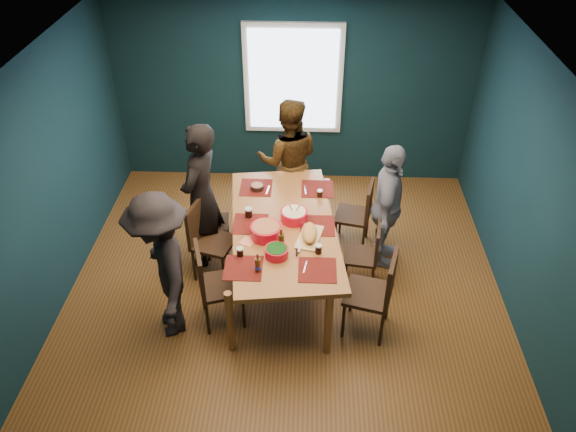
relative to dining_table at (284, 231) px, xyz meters
name	(u,v)px	position (x,y,z in m)	size (l,w,h in m)	color
room	(286,177)	(0.02, 0.15, 0.60)	(5.01, 5.01, 2.71)	brown
dining_table	(284,231)	(0.00, 0.00, 0.00)	(1.38, 2.36, 0.85)	#99662E
chair_left_far	(206,217)	(-0.98, 0.60, -0.29)	(0.40, 0.40, 0.82)	black
chair_left_mid	(206,235)	(-0.91, 0.14, -0.20)	(0.55, 0.55, 0.98)	black
chair_left_near	(212,280)	(-0.72, -0.63, -0.19)	(0.56, 0.56, 0.99)	black
chair_right_far	(360,210)	(0.91, 0.75, -0.24)	(0.49, 0.49, 0.91)	black
chair_right_mid	(368,251)	(0.96, 0.03, -0.29)	(0.42, 0.42, 0.83)	black
chair_right_near	(378,289)	(1.00, -0.70, -0.17)	(0.57, 0.57, 1.03)	black
person_far_left	(201,196)	(-0.98, 0.42, 0.14)	(0.67, 0.44, 1.83)	black
person_back	(289,161)	(0.00, 1.38, 0.08)	(0.83, 0.64, 1.70)	black
person_right	(387,207)	(1.18, 0.45, 0.03)	(0.94, 0.39, 1.61)	silver
person_near_left	(162,267)	(-1.18, -0.74, 0.08)	(1.09, 0.63, 1.69)	black
bowl_salad	(266,231)	(-0.18, -0.21, 0.15)	(0.33, 0.33, 0.14)	red
bowl_dumpling	(294,215)	(0.11, 0.10, 0.15)	(0.30, 0.30, 0.28)	red
bowl_herbs	(277,252)	(-0.05, -0.53, 0.14)	(0.24, 0.24, 0.11)	red
cutting_board	(309,234)	(0.28, -0.22, 0.14)	(0.32, 0.56, 0.12)	tan
small_bowl	(257,187)	(-0.35, 0.69, 0.12)	(0.16, 0.16, 0.07)	black
beer_bottle_a	(258,265)	(-0.22, -0.77, 0.16)	(0.06, 0.06, 0.22)	#43250C
beer_bottle_b	(281,240)	(-0.01, -0.39, 0.17)	(0.06, 0.06, 0.24)	#43250C
cola_glass_a	(240,252)	(-0.42, -0.54, 0.14)	(0.07, 0.07, 0.10)	black
cola_glass_b	(318,249)	(0.38, -0.46, 0.14)	(0.07, 0.07, 0.10)	black
cola_glass_c	(320,193)	(0.40, 0.57, 0.13)	(0.06, 0.06, 0.09)	black
cola_glass_d	(249,212)	(-0.40, 0.13, 0.14)	(0.08, 0.08, 0.12)	black
napkin_a	(317,225)	(0.37, 0.02, 0.08)	(0.15, 0.15, 0.00)	#F18865
napkin_b	(248,241)	(-0.37, -0.30, 0.08)	(0.14, 0.14, 0.00)	#F18865
napkin_c	(318,271)	(0.38, -0.75, 0.08)	(0.14, 0.14, 0.00)	#F18865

